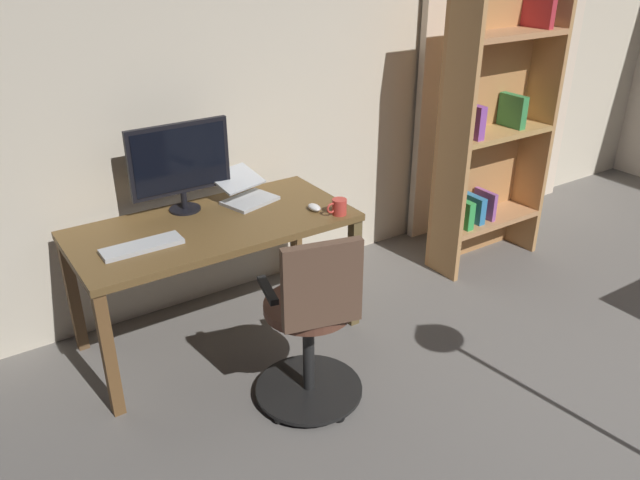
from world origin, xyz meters
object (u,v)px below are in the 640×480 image
at_px(laptop, 245,192).
at_px(desk, 214,237).
at_px(office_chair, 312,326).
at_px(computer_keyboard, 142,246).
at_px(mug_coffee, 339,207).
at_px(computer_mouse, 314,207).
at_px(computer_monitor, 180,162).
at_px(bookshelf, 491,130).

bearing_deg(laptop, desk, 16.12).
relative_size(office_chair, laptop, 2.53).
distance_m(computer_keyboard, mug_coffee, 1.10).
height_order(desk, mug_coffee, mug_coffee).
xyz_separation_m(computer_mouse, mug_coffee, (-0.08, 0.13, 0.03)).
distance_m(desk, computer_monitor, 0.46).
bearing_deg(bookshelf, computer_keyboard, -0.42).
distance_m(computer_keyboard, computer_mouse, 1.00).
xyz_separation_m(desk, computer_monitor, (0.06, -0.25, 0.38)).
relative_size(computer_monitor, mug_coffee, 4.60).
relative_size(laptop, computer_mouse, 3.88).
bearing_deg(desk, office_chair, 99.09).
xyz_separation_m(computer_keyboard, mug_coffee, (-1.08, 0.20, 0.03)).
relative_size(office_chair, mug_coffee, 7.71).
bearing_deg(bookshelf, office_chair, 20.14).
xyz_separation_m(computer_mouse, bookshelf, (-1.48, -0.06, 0.21)).
height_order(office_chair, computer_keyboard, office_chair).
relative_size(desk, computer_keyboard, 3.77).
xyz_separation_m(desk, bookshelf, (-2.04, 0.11, 0.31)).
relative_size(desk, bookshelf, 0.80).
bearing_deg(computer_monitor, laptop, 169.14).
bearing_deg(computer_monitor, mug_coffee, 142.31).
distance_m(office_chair, computer_mouse, 0.83).
bearing_deg(computer_monitor, bookshelf, 170.23).
bearing_deg(computer_mouse, computer_keyboard, -4.35).
bearing_deg(office_chair, computer_keyboard, 141.71).
bearing_deg(desk, mug_coffee, 155.78).
bearing_deg(computer_mouse, office_chair, 56.14).
distance_m(desk, laptop, 0.38).
xyz_separation_m(office_chair, mug_coffee, (-0.52, -0.52, 0.32)).
relative_size(desk, computer_mouse, 15.49).
bearing_deg(laptop, computer_keyboard, 4.80).
bearing_deg(office_chair, laptop, 94.11).
height_order(desk, bookshelf, bookshelf).
relative_size(office_chair, computer_monitor, 1.67).
height_order(computer_keyboard, laptop, laptop).
height_order(office_chair, bookshelf, bookshelf).
height_order(desk, computer_keyboard, computer_keyboard).
height_order(computer_monitor, laptop, computer_monitor).
distance_m(laptop, mug_coffee, 0.59).
xyz_separation_m(desk, mug_coffee, (-0.65, 0.29, 0.13)).
distance_m(computer_keyboard, bookshelf, 2.48).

